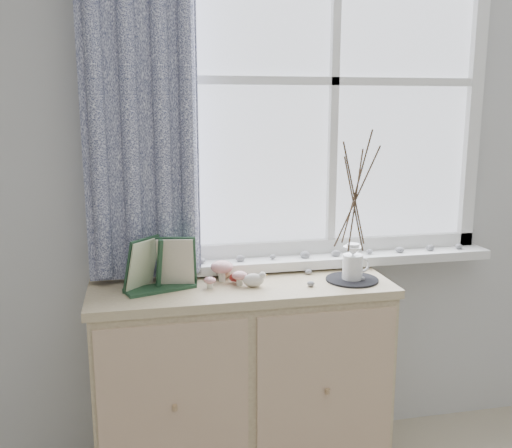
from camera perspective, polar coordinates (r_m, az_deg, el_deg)
name	(u,v)px	position (r m, az deg, el deg)	size (l,w,h in m)	color
sideboard	(242,381)	(2.46, -1.41, -15.44)	(1.20, 0.45, 0.85)	beige
botanical_book	(159,265)	(2.19, -9.63, -4.06)	(0.31, 0.13, 0.22)	#1D3C26
toadstool_cluster	(225,271)	(2.29, -3.16, -4.72)	(0.18, 0.15, 0.09)	silver
wooden_eggs	(224,273)	(2.35, -3.19, -4.91)	(0.13, 0.17, 0.06)	tan
songbird_figurine	(253,279)	(2.24, -0.26, -5.56)	(0.11, 0.05, 0.06)	silver
crocheted_doily	(352,280)	(2.36, 9.58, -5.50)	(0.21, 0.21, 0.01)	black
twig_pitcher	(355,194)	(2.28, 9.88, 2.97)	(0.24, 0.24, 0.62)	white
sideboard_pebbles	(327,278)	(2.34, 7.09, -5.39)	(0.25, 0.19, 0.02)	gray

